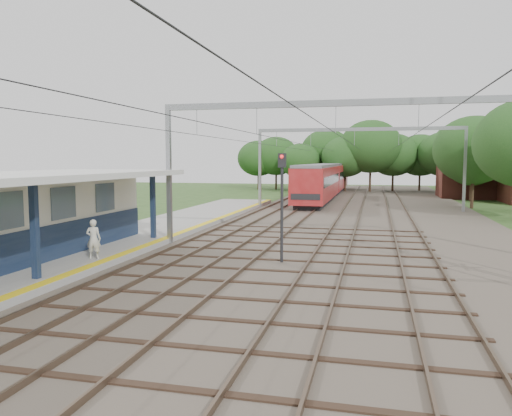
# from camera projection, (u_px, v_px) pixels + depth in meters

# --- Properties ---
(ground) EXTENTS (160.00, 160.00, 0.00)m
(ground) POSITION_uv_depth(u_px,v_px,m) (99.00, 386.00, 9.48)
(ground) COLOR #2D4C1E
(ground) RESTS_ON ground
(ballast_bed) EXTENTS (18.00, 90.00, 0.10)m
(ballast_bed) POSITION_uv_depth(u_px,v_px,m) (361.00, 216.00, 37.57)
(ballast_bed) COLOR #473D33
(ballast_bed) RESTS_ON ground
(platform) EXTENTS (5.00, 52.00, 0.35)m
(platform) POSITION_uv_depth(u_px,v_px,m) (115.00, 243.00, 24.76)
(platform) COLOR gray
(platform) RESTS_ON ground
(yellow_stripe) EXTENTS (0.45, 52.00, 0.01)m
(yellow_stripe) POSITION_uv_depth(u_px,v_px,m) (157.00, 241.00, 24.22)
(yellow_stripe) COLOR yellow
(yellow_stripe) RESTS_ON platform
(rail_tracks) EXTENTS (11.80, 88.00, 0.15)m
(rail_tracks) POSITION_uv_depth(u_px,v_px,m) (328.00, 214.00, 38.15)
(rail_tracks) COLOR brown
(rail_tracks) RESTS_ON ballast_bed
(catenary_system) EXTENTS (17.22, 88.00, 7.00)m
(catenary_system) POSITION_uv_depth(u_px,v_px,m) (351.00, 141.00, 32.63)
(catenary_system) COLOR gray
(catenary_system) RESTS_ON ground
(tree_band) EXTENTS (31.72, 30.88, 8.82)m
(tree_band) POSITION_uv_depth(u_px,v_px,m) (367.00, 155.00, 63.39)
(tree_band) COLOR #382619
(tree_band) RESTS_ON ground
(house_far) EXTENTS (8.00, 6.12, 8.66)m
(house_far) POSITION_uv_depth(u_px,v_px,m) (477.00, 169.00, 55.76)
(house_far) COLOR brown
(house_far) RESTS_ON ground
(person) EXTENTS (0.66, 0.52, 1.59)m
(person) POSITION_uv_depth(u_px,v_px,m) (93.00, 239.00, 19.86)
(person) COLOR silver
(person) RESTS_ON platform
(train) EXTENTS (2.85, 35.52, 3.75)m
(train) POSITION_uv_depth(u_px,v_px,m) (327.00, 179.00, 57.51)
(train) COLOR black
(train) RESTS_ON ballast_bed
(signal_post) EXTENTS (0.32, 0.27, 4.55)m
(signal_post) POSITION_uv_depth(u_px,v_px,m) (282.00, 194.00, 20.17)
(signal_post) COLOR black
(signal_post) RESTS_ON ground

